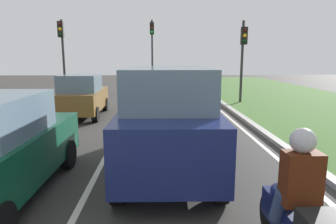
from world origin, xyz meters
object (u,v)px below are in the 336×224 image
object	(u,v)px
traffic_light_near_right	(243,49)
traffic_light_far_median	(152,43)
car_hatchback_far	(82,96)
traffic_light_overhead_left	(62,45)
rider_person	(300,177)
car_suv_ahead	(168,119)

from	to	relation	value
traffic_light_near_right	traffic_light_far_median	world-z (taller)	traffic_light_far_median
car_hatchback_far	traffic_light_far_median	bearing A→B (deg)	74.36
traffic_light_near_right	traffic_light_overhead_left	bearing A→B (deg)	168.96
traffic_light_overhead_left	rider_person	bearing A→B (deg)	-64.53
traffic_light_near_right	traffic_light_overhead_left	world-z (taller)	traffic_light_overhead_left
traffic_light_near_right	traffic_light_overhead_left	distance (m)	10.28
rider_person	traffic_light_near_right	bearing A→B (deg)	77.08
car_hatchback_far	traffic_light_near_right	world-z (taller)	traffic_light_near_right
car_suv_ahead	traffic_light_far_median	distance (m)	17.38
traffic_light_near_right	traffic_light_far_median	distance (m)	9.04
traffic_light_near_right	traffic_light_overhead_left	xyz separation A→B (m)	(-10.09, 1.97, 0.28)
traffic_light_far_median	traffic_light_near_right	bearing A→B (deg)	-56.77
rider_person	car_hatchback_far	bearing A→B (deg)	116.64
car_suv_ahead	traffic_light_far_median	bearing A→B (deg)	93.06
car_suv_ahead	rider_person	size ratio (longest dim) A/B	3.89
car_hatchback_far	car_suv_ahead	bearing A→B (deg)	-62.77
rider_person	traffic_light_near_right	distance (m)	13.36
car_suv_ahead	rider_person	distance (m)	3.51
traffic_light_overhead_left	traffic_light_near_right	bearing A→B (deg)	-11.04
car_suv_ahead	car_hatchback_far	bearing A→B (deg)	119.51
car_suv_ahead	traffic_light_overhead_left	distance (m)	13.13
traffic_light_overhead_left	traffic_light_far_median	world-z (taller)	traffic_light_far_median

